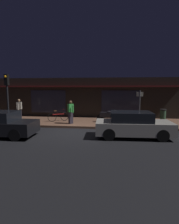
{
  "coord_description": "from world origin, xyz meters",
  "views": [
    {
      "loc": [
        2.52,
        -10.96,
        2.71
      ],
      "look_at": [
        0.87,
        2.4,
        0.95
      ],
      "focal_mm": 29.48,
      "sensor_mm": 36.0,
      "label": 1
    }
  ],
  "objects_px": {
    "motorcycle": "(108,116)",
    "trash_bin": "(163,115)",
    "traffic_light_pole": "(7,92)",
    "parked_car_across": "(133,125)",
    "sign_post": "(139,106)",
    "bicycle_parked": "(58,117)",
    "person_bystander": "(71,112)",
    "person_photographer": "(19,109)"
  },
  "relations": [
    {
      "from": "motorcycle",
      "to": "trash_bin",
      "type": "xyz_separation_m",
      "value": [
        4.26,
        1.18,
        -0.03
      ]
    },
    {
      "from": "traffic_light_pole",
      "to": "trash_bin",
      "type": "bearing_deg",
      "value": 16.32
    },
    {
      "from": "trash_bin",
      "to": "parked_car_across",
      "type": "bearing_deg",
      "value": -121.42
    },
    {
      "from": "motorcycle",
      "to": "parked_car_across",
      "type": "relative_size",
      "value": 0.39
    },
    {
      "from": "motorcycle",
      "to": "sign_post",
      "type": "distance_m",
      "value": 2.45
    },
    {
      "from": "motorcycle",
      "to": "bicycle_parked",
      "type": "bearing_deg",
      "value": 177.99
    },
    {
      "from": "bicycle_parked",
      "to": "person_bystander",
      "type": "relative_size",
      "value": 0.86
    },
    {
      "from": "motorcycle",
      "to": "traffic_light_pole",
      "type": "bearing_deg",
      "value": -163.18
    },
    {
      "from": "person_bystander",
      "to": "traffic_light_pole",
      "type": "xyz_separation_m",
      "value": [
        -4.02,
        -1.26,
        1.45
      ]
    },
    {
      "from": "trash_bin",
      "to": "person_photographer",
      "type": "bearing_deg",
      "value": -176.5
    },
    {
      "from": "trash_bin",
      "to": "traffic_light_pole",
      "type": "relative_size",
      "value": 0.26
    },
    {
      "from": "motorcycle",
      "to": "person_bystander",
      "type": "height_order",
      "value": "person_bystander"
    },
    {
      "from": "trash_bin",
      "to": "person_bystander",
      "type": "bearing_deg",
      "value": -164.34
    },
    {
      "from": "sign_post",
      "to": "parked_car_across",
      "type": "distance_m",
      "value": 2.88
    },
    {
      "from": "bicycle_parked",
      "to": "trash_bin",
      "type": "bearing_deg",
      "value": 7.41
    },
    {
      "from": "person_photographer",
      "to": "sign_post",
      "type": "bearing_deg",
      "value": -7.4
    },
    {
      "from": "traffic_light_pole",
      "to": "person_bystander",
      "type": "bearing_deg",
      "value": 17.44
    },
    {
      "from": "person_photographer",
      "to": "traffic_light_pole",
      "type": "xyz_separation_m",
      "value": [
        0.54,
        -2.5,
        1.45
      ]
    },
    {
      "from": "trash_bin",
      "to": "traffic_light_pole",
      "type": "bearing_deg",
      "value": -163.68
    },
    {
      "from": "bicycle_parked",
      "to": "parked_car_across",
      "type": "height_order",
      "value": "parked_car_across"
    },
    {
      "from": "motorcycle",
      "to": "bicycle_parked",
      "type": "distance_m",
      "value": 3.82
    },
    {
      "from": "person_bystander",
      "to": "trash_bin",
      "type": "xyz_separation_m",
      "value": [
        6.89,
        1.93,
        -0.41
      ]
    },
    {
      "from": "traffic_light_pole",
      "to": "motorcycle",
      "type": "bearing_deg",
      "value": 16.82
    },
    {
      "from": "person_bystander",
      "to": "parked_car_across",
      "type": "bearing_deg",
      "value": -32.98
    },
    {
      "from": "bicycle_parked",
      "to": "trash_bin",
      "type": "relative_size",
      "value": 1.54
    },
    {
      "from": "motorcycle",
      "to": "traffic_light_pole",
      "type": "height_order",
      "value": "traffic_light_pole"
    },
    {
      "from": "bicycle_parked",
      "to": "traffic_light_pole",
      "type": "height_order",
      "value": "traffic_light_pole"
    },
    {
      "from": "motorcycle",
      "to": "person_bystander",
      "type": "xyz_separation_m",
      "value": [
        -2.63,
        -0.75,
        0.38
      ]
    },
    {
      "from": "person_bystander",
      "to": "traffic_light_pole",
      "type": "height_order",
      "value": "traffic_light_pole"
    },
    {
      "from": "parked_car_across",
      "to": "sign_post",
      "type": "bearing_deg",
      "value": 74.95
    },
    {
      "from": "traffic_light_pole",
      "to": "parked_car_across",
      "type": "bearing_deg",
      "value": -9.75
    },
    {
      "from": "bicycle_parked",
      "to": "trash_bin",
      "type": "xyz_separation_m",
      "value": [
        8.08,
        1.05,
        0.11
      ]
    },
    {
      "from": "sign_post",
      "to": "parked_car_across",
      "type": "xyz_separation_m",
      "value": [
        -0.72,
        -2.67,
        -0.81
      ]
    },
    {
      "from": "motorcycle",
      "to": "person_photographer",
      "type": "xyz_separation_m",
      "value": [
        -7.19,
        0.49,
        0.38
      ]
    },
    {
      "from": "bicycle_parked",
      "to": "motorcycle",
      "type": "bearing_deg",
      "value": -2.01
    },
    {
      "from": "person_bystander",
      "to": "sign_post",
      "type": "height_order",
      "value": "sign_post"
    },
    {
      "from": "bicycle_parked",
      "to": "sign_post",
      "type": "relative_size",
      "value": 0.6
    },
    {
      "from": "person_bystander",
      "to": "sign_post",
      "type": "relative_size",
      "value": 0.7
    },
    {
      "from": "motorcycle",
      "to": "sign_post",
      "type": "relative_size",
      "value": 0.68
    },
    {
      "from": "motorcycle",
      "to": "parked_car_across",
      "type": "height_order",
      "value": "parked_car_across"
    },
    {
      "from": "person_bystander",
      "to": "traffic_light_pole",
      "type": "relative_size",
      "value": 0.46
    },
    {
      "from": "sign_post",
      "to": "trash_bin",
      "type": "xyz_separation_m",
      "value": [
        2.08,
        1.92,
        -0.89
      ]
    }
  ]
}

